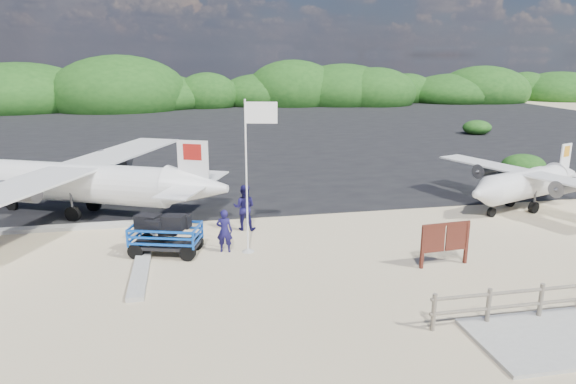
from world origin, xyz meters
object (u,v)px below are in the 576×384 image
crew_a (224,231)px  aircraft_large (388,146)px  flagpole (248,251)px  aircraft_small (161,127)px  signboard (443,266)px  crew_b (244,207)px  baggage_cart (167,254)px

crew_a → aircraft_large: bearing=-112.4°
flagpole → aircraft_small: (-4.39, 34.01, 0.00)m
flagpole → aircraft_large: size_ratio=0.36×
flagpole → signboard: bearing=-21.9°
crew_b → aircraft_small: size_ratio=0.25×
signboard → aircraft_large: bearing=68.2°
flagpole → aircraft_large: bearing=56.2°
aircraft_small → baggage_cart: bearing=72.8°
aircraft_large → aircraft_small: 22.70m
flagpole → crew_b: bearing=86.4°
signboard → aircraft_small: aircraft_small is taller
flagpole → signboard: 6.64m
baggage_cart → aircraft_small: (-1.59, 33.71, 0.00)m
crew_a → aircraft_large: 23.69m
flagpole → aircraft_large: (12.99, 19.40, 0.00)m
crew_b → aircraft_large: aircraft_large is taller
flagpole → crew_a: bearing=169.4°
aircraft_large → crew_a: bearing=78.5°
signboard → aircraft_large: (6.82, 21.88, 0.00)m
baggage_cart → flagpole: size_ratio=0.48×
crew_b → aircraft_large: size_ratio=0.12×
flagpole → aircraft_large: flagpole is taller
crew_b → aircraft_small: crew_b is taller
crew_a → signboard: bearing=172.5°
baggage_cart → aircraft_large: aircraft_large is taller
baggage_cart → signboard: 9.39m
baggage_cart → crew_b: bearing=52.3°
baggage_cart → crew_b: size_ratio=1.39×
flagpole → crew_a: (-0.80, 0.15, 0.78)m
aircraft_large → aircraft_small: size_ratio=2.02×
crew_a → aircraft_small: size_ratio=0.21×
flagpole → crew_a: 1.12m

